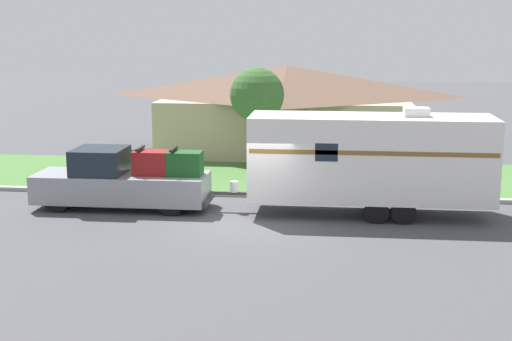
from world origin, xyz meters
name	(u,v)px	position (x,y,z in m)	size (l,w,h in m)	color
ground_plane	(252,225)	(0.00, 0.00, 0.00)	(120.00, 120.00, 0.00)	#47474C
curb_strip	(264,195)	(0.00, 3.75, 0.07)	(80.00, 0.30, 0.14)	#999993
lawn_strip	(273,176)	(0.00, 7.40, 0.01)	(80.00, 7.00, 0.03)	#477538
house_across_street	(287,106)	(0.11, 14.03, 2.17)	(12.70, 8.30, 4.19)	tan
pickup_truck	(123,181)	(-4.59, 1.63, 0.93)	(5.95, 1.91, 2.11)	black
travel_trailer	(370,158)	(3.67, 1.63, 1.90)	(9.01, 2.28, 3.54)	black
mailbox	(425,169)	(5.76, 4.47, 1.01)	(0.48, 0.20, 1.31)	brown
tree_in_yard	(257,95)	(-0.66, 7.41, 3.33)	(2.21, 2.21, 4.47)	brown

